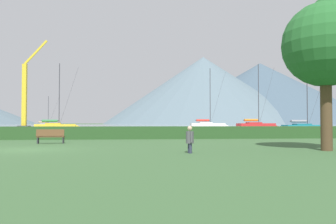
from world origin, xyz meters
TOP-DOWN VIEW (x-y plane):
  - ground_plane at (0.00, 0.00)m, footprint 1000.00×1000.00m
  - harbor_water at (0.00, 137.00)m, footprint 320.00×246.00m
  - hedge_line at (0.00, 11.00)m, footprint 80.00×1.20m
  - sailboat_slip_0 at (23.02, 60.02)m, footprint 9.18×2.75m
  - sailboat_slip_1 at (32.39, 32.61)m, footprint 7.75×2.60m
  - sailboat_slip_2 at (31.83, 52.18)m, footprint 9.30×3.43m
  - sailboat_slip_3 at (-19.99, 85.73)m, footprint 7.49×3.16m
  - sailboat_slip_5 at (-8.32, 45.13)m, footprint 8.32×3.43m
  - park_bench_near_path at (0.08, 5.18)m, footprint 1.82×0.57m
  - person_seated_viewer at (8.16, -2.84)m, footprint 0.36×0.57m
  - park_tree at (15.31, -2.17)m, footprint 4.26×4.26m
  - dock_crane at (-15.33, 50.13)m, footprint 5.24×2.00m
  - distant_hill_west_ridge at (72.81, 303.30)m, footprint 191.30×191.30m
  - distant_hill_east_ridge at (139.68, 329.18)m, footprint 227.48×227.48m

SIDE VIEW (x-z plane):
  - ground_plane at x=0.00m, z-range 0.00..0.00m
  - harbor_water at x=0.00m, z-range 0.00..0.00m
  - park_bench_near_path at x=0.08m, z-range 0.06..1.01m
  - hedge_line at x=0.00m, z-range 0.00..1.07m
  - sailboat_slip_3 at x=-19.99m, z-range -4.01..5.23m
  - sailboat_slip_1 at x=32.39m, z-range -4.18..5.46m
  - person_seated_viewer at x=8.16m, z-range 0.06..1.31m
  - sailboat_slip_5 at x=-8.32m, z-range -5.41..6.80m
  - sailboat_slip_2 at x=31.83m, z-range -6.23..7.81m
  - sailboat_slip_0 at x=23.02m, z-range -6.29..7.87m
  - park_tree at x=15.31m, z-range 1.57..9.58m
  - dock_crane at x=-15.33m, z-range -3.18..14.44m
  - distant_hill_east_ridge at x=139.68m, z-range 0.00..64.45m
  - distant_hill_west_ridge at x=72.81m, z-range 0.00..64.86m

